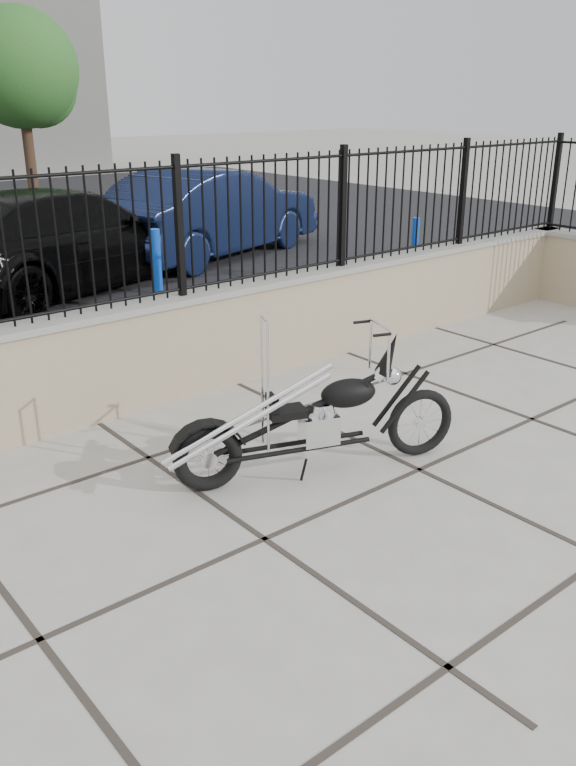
# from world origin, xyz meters

# --- Properties ---
(ground_plane) EXTENTS (90.00, 90.00, 0.00)m
(ground_plane) POSITION_xyz_m (0.00, 0.00, 0.00)
(ground_plane) COLOR #99968E
(ground_plane) RESTS_ON ground
(retaining_wall) EXTENTS (14.00, 0.36, 0.96)m
(retaining_wall) POSITION_xyz_m (0.00, 2.50, 0.48)
(retaining_wall) COLOR gray
(retaining_wall) RESTS_ON ground_plane
(iron_fence) EXTENTS (14.00, 0.08, 1.20)m
(iron_fence) POSITION_xyz_m (0.00, 2.50, 1.56)
(iron_fence) COLOR black
(iron_fence) RESTS_ON retaining_wall
(chopper_motorcycle) EXTENTS (2.13, 1.09, 1.28)m
(chopper_motorcycle) POSITION_xyz_m (0.85, 0.49, 0.64)
(chopper_motorcycle) COLOR black
(chopper_motorcycle) RESTS_ON ground_plane
(car_black) EXTENTS (5.44, 3.57, 1.47)m
(car_black) POSITION_xyz_m (1.85, 7.15, 0.73)
(car_black) COLOR black
(car_black) RESTS_ON parking_lot
(car_blue) EXTENTS (4.90, 2.96, 1.52)m
(car_blue) POSITION_xyz_m (4.85, 7.75, 0.76)
(car_blue) COLOR #0E1734
(car_blue) RESTS_ON parking_lot
(bollard_b) EXTENTS (0.16, 0.16, 1.08)m
(bollard_b) POSITION_xyz_m (2.27, 5.19, 0.54)
(bollard_b) COLOR #0B14AD
(bollard_b) RESTS_ON ground_plane
(bollard_c) EXTENTS (0.14, 0.14, 0.93)m
(bollard_c) POSITION_xyz_m (6.34, 4.36, 0.46)
(bollard_c) COLOR blue
(bollard_c) RESTS_ON ground_plane
(tree_right) EXTENTS (2.91, 2.91, 4.91)m
(tree_right) POSITION_xyz_m (5.15, 16.53, 3.44)
(tree_right) COLOR #382619
(tree_right) RESTS_ON ground_plane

